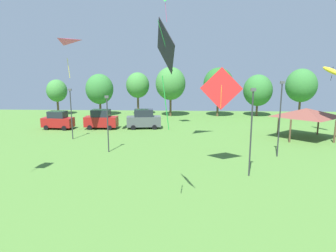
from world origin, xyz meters
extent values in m
cube|color=red|center=(2.54, 26.18, 6.61)|extent=(3.40, 0.49, 3.37)
cylinder|color=yellow|center=(2.54, 26.16, 6.61)|extent=(0.12, 0.61, 3.04)
pyramid|color=#E54C93|center=(-14.13, 36.75, 9.91)|extent=(2.55, 2.68, 0.70)
cylinder|color=yellow|center=(-13.57, 36.31, 8.20)|extent=(0.32, 0.27, 2.26)
cylinder|color=#E54C93|center=(-2.59, 39.86, 14.74)|extent=(0.24, 0.33, 2.20)
cube|color=black|center=(-1.46, 18.14, 9.32)|extent=(1.07, 2.78, 2.88)
cylinder|color=green|center=(-1.46, 18.12, 9.32)|extent=(0.78, 0.55, 2.54)
cylinder|color=green|center=(-1.46, 18.14, 6.33)|extent=(0.41, 0.30, 2.97)
ellipsoid|color=yellow|center=(17.35, 39.40, 7.84)|extent=(1.87, 2.55, 1.45)
cube|color=black|center=(17.35, 39.40, 8.00)|extent=(0.22, 0.29, 0.70)
cylinder|color=black|center=(17.35, 39.40, 7.03)|extent=(0.12, 0.15, 0.65)
cube|color=maroon|center=(-17.45, 41.43, 0.95)|extent=(4.28, 2.11, 1.26)
cube|color=#1E232D|center=(-17.45, 41.43, 2.02)|extent=(2.42, 1.79, 0.88)
cylinder|color=black|center=(-16.25, 40.45, 0.32)|extent=(0.66, 0.28, 0.64)
cylinder|color=black|center=(-16.09, 42.16, 0.32)|extent=(0.66, 0.28, 0.64)
cylinder|color=black|center=(-18.81, 40.70, 0.32)|extent=(0.66, 0.28, 0.64)
cylinder|color=black|center=(-18.64, 42.41, 0.32)|extent=(0.66, 0.28, 0.64)
cube|color=maroon|center=(-11.62, 41.94, 1.00)|extent=(4.43, 1.85, 1.37)
cube|color=#1E232D|center=(-11.62, 41.94, 2.16)|extent=(2.45, 1.68, 0.96)
cylinder|color=black|center=(-10.27, 41.03, 0.32)|extent=(0.64, 0.23, 0.64)
cylinder|color=black|center=(-10.24, 42.82, 0.32)|extent=(0.64, 0.23, 0.64)
cylinder|color=black|center=(-13.00, 41.06, 0.32)|extent=(0.64, 0.23, 0.64)
cylinder|color=black|center=(-12.97, 42.85, 0.32)|extent=(0.64, 0.23, 0.64)
cube|color=#4C5156|center=(-5.79, 42.35, 1.01)|extent=(4.79, 2.25, 1.37)
cube|color=#1E232D|center=(-5.79, 42.35, 2.18)|extent=(2.71, 1.87, 0.96)
cylinder|color=black|center=(-4.27, 41.67, 0.32)|extent=(0.66, 0.29, 0.64)
cylinder|color=black|center=(-4.48, 43.37, 0.32)|extent=(0.66, 0.29, 0.64)
cylinder|color=black|center=(-7.11, 41.33, 0.32)|extent=(0.66, 0.29, 0.64)
cylinder|color=black|center=(-7.32, 43.03, 0.32)|extent=(0.66, 0.29, 0.64)
cylinder|color=brown|center=(11.53, 35.37, 1.30)|extent=(0.20, 0.20, 2.60)
cylinder|color=brown|center=(16.42, 35.37, 1.30)|extent=(0.20, 0.20, 2.60)
cylinder|color=brown|center=(11.53, 39.57, 1.30)|extent=(0.20, 0.20, 2.60)
cylinder|color=brown|center=(16.42, 39.57, 1.30)|extent=(0.20, 0.20, 2.60)
pyramid|color=brown|center=(13.98, 37.47, 3.10)|extent=(6.33, 5.43, 1.00)
cylinder|color=#2D2D33|center=(-7.82, 30.52, 2.68)|extent=(0.12, 0.12, 5.36)
cube|color=#4C4C51|center=(-7.82, 30.52, 5.48)|extent=(0.36, 0.20, 0.24)
cylinder|color=#2D2D33|center=(-13.35, 35.69, 2.83)|extent=(0.12, 0.12, 5.66)
cube|color=#4C4C51|center=(-13.35, 35.69, 5.78)|extent=(0.36, 0.20, 0.24)
cylinder|color=#2D2D33|center=(4.64, 24.38, 3.26)|extent=(0.12, 0.12, 6.53)
cube|color=#4C4C51|center=(4.64, 24.38, 6.65)|extent=(0.36, 0.20, 0.24)
cylinder|color=#2D2D33|center=(8.43, 29.72, 3.41)|extent=(0.12, 0.12, 6.81)
cube|color=#4C4C51|center=(8.43, 29.72, 6.93)|extent=(0.36, 0.20, 0.24)
cylinder|color=brown|center=(-22.52, 53.70, 1.49)|extent=(0.36, 0.36, 2.98)
ellipsoid|color=#3D7F38|center=(-22.52, 53.70, 4.30)|extent=(3.52, 3.52, 3.88)
cylinder|color=brown|center=(-14.85, 53.44, 1.42)|extent=(0.36, 0.36, 2.85)
ellipsoid|color=#337533|center=(-14.85, 53.44, 4.62)|extent=(4.73, 4.73, 5.20)
cylinder|color=brown|center=(-8.36, 54.53, 1.87)|extent=(0.36, 0.36, 3.73)
ellipsoid|color=#3D7F38|center=(-8.36, 54.53, 5.25)|extent=(4.04, 4.04, 4.44)
cylinder|color=brown|center=(-2.56, 53.39, 1.85)|extent=(0.36, 0.36, 3.69)
ellipsoid|color=#3D7F38|center=(-2.56, 53.39, 5.60)|extent=(5.09, 5.09, 5.59)
cylinder|color=brown|center=(5.56, 53.65, 1.81)|extent=(0.36, 0.36, 3.62)
ellipsoid|color=#286628|center=(5.56, 53.65, 5.52)|extent=(5.04, 5.04, 5.55)
cylinder|color=brown|center=(12.39, 54.24, 1.30)|extent=(0.36, 0.36, 2.60)
ellipsoid|color=#337533|center=(12.39, 54.24, 4.43)|extent=(4.89, 4.89, 5.38)
cylinder|color=brown|center=(18.73, 51.92, 1.79)|extent=(0.36, 0.36, 3.57)
ellipsoid|color=#337533|center=(18.73, 51.92, 5.41)|extent=(4.91, 4.91, 5.40)
camera|label=1|loc=(-0.58, 2.11, 8.22)|focal=32.00mm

